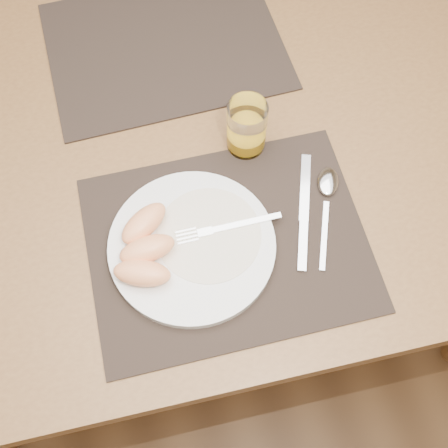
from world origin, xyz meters
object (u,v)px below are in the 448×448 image
table (203,159)px  placemat_far (165,46)px  spoon (327,189)px  juice_glass (247,129)px  plate (192,246)px  knife (304,221)px  fork (220,229)px  placemat_near (227,243)px

table → placemat_far: size_ratio=3.11×
spoon → juice_glass: 0.17m
plate → knife: bearing=1.8°
plate → spoon: plate is taller
knife → spoon: 0.07m
table → spoon: (0.18, -0.16, 0.09)m
placemat_far → knife: bearing=-69.9°
placemat_far → knife: size_ratio=2.11×
plate → table: bearing=74.3°
knife → fork: bearing=176.3°
plate → fork: (0.05, 0.02, 0.01)m
knife → spoon: spoon is taller
placemat_near → juice_glass: size_ratio=4.36×
knife → juice_glass: size_ratio=2.07×
plate → fork: bearing=17.2°
spoon → juice_glass: (-0.11, 0.12, 0.04)m
placemat_far → fork: (0.02, -0.42, 0.02)m
placemat_near → fork: fork is taller
knife → placemat_far: bearing=110.1°
table → plate: (-0.06, -0.22, 0.10)m
placemat_near → knife: (0.13, 0.01, 0.00)m
placemat_near → plate: bearing=176.0°
table → knife: size_ratio=6.56×
juice_glass → table: bearing=151.3°
placemat_near → juice_glass: 0.20m
table → fork: 0.23m
knife → table: bearing=121.6°
placemat_near → spoon: (0.19, 0.06, 0.01)m
spoon → table: bearing=138.5°
juice_glass → placemat_far: bearing=111.0°
table → juice_glass: size_ratio=13.58×
placemat_near → plate: size_ratio=1.67×
fork → spoon: size_ratio=0.94×
plate → knife: plate is taller
table → fork: (-0.01, -0.20, 0.11)m
placemat_far → table: bearing=-82.8°
table → spoon: 0.26m
fork → knife: (0.14, -0.01, -0.02)m
table → spoon: spoon is taller
fork → juice_glass: (0.08, 0.16, 0.03)m
placemat_far → knife: (0.16, -0.43, 0.00)m
table → juice_glass: juice_glass is taller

